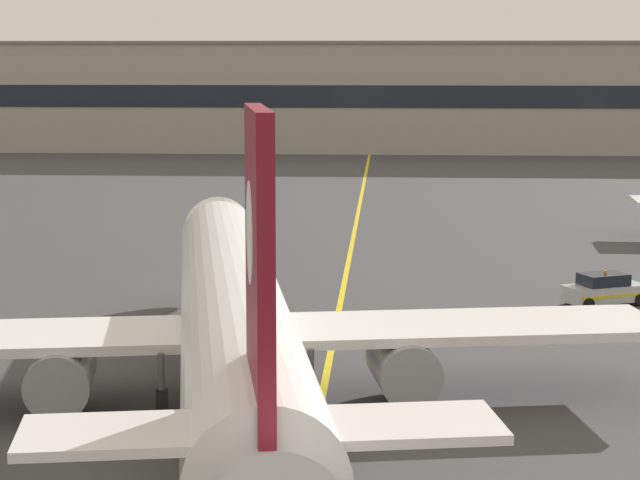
% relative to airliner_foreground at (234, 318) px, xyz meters
% --- Properties ---
extents(taxiway_centreline, '(1.27, 180.00, 0.01)m').
position_rel_airliner_foreground_xyz_m(taxiway_centreline, '(2.99, 20.29, -3.37)').
color(taxiway_centreline, yellow).
rests_on(taxiway_centreline, ground).
extents(airliner_foreground, '(32.35, 41.34, 11.65)m').
position_rel_airliner_foreground_xyz_m(airliner_foreground, '(0.00, 0.00, 0.00)').
color(airliner_foreground, white).
rests_on(airliner_foreground, ground).
extents(service_car_third, '(4.57, 3.39, 1.79)m').
position_rel_airliner_foreground_xyz_m(service_car_third, '(16.56, 19.20, -2.60)').
color(service_car_third, '#B7B7BC').
rests_on(service_car_third, ground).
extents(terminal_building, '(167.82, 12.40, 14.23)m').
position_rel_airliner_foreground_xyz_m(terminal_building, '(-0.83, 115.84, 3.75)').
color(terminal_building, '#9E998E').
rests_on(terminal_building, ground).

